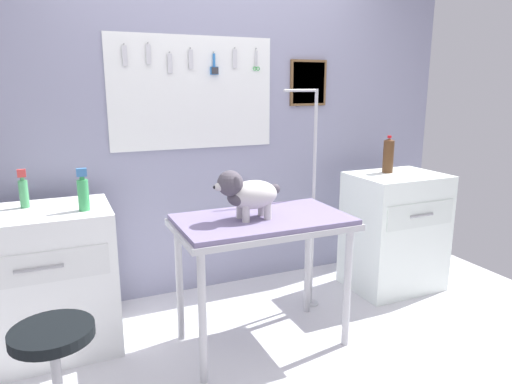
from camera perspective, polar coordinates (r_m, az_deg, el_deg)
ground at (r=2.77m, az=4.98°, el=-21.43°), size 4.40×4.00×0.04m
rear_wall_panel at (r=3.48m, az=-4.86°, el=6.62°), size 4.00×0.11×2.30m
grooming_table at (r=2.70m, az=0.83°, el=-4.88°), size 1.02×0.59×0.80m
grooming_arm at (r=3.20m, az=6.98°, el=-2.21°), size 0.30×0.11×1.53m
dog at (r=2.58m, az=-1.17°, el=-0.12°), size 0.41×0.18×0.29m
counter_left at (r=3.00m, az=-24.93°, el=-10.05°), size 0.80×0.58×0.86m
cabinet_right at (r=3.72m, az=16.81°, el=-4.68°), size 0.68×0.54×0.90m
stool at (r=2.07m, az=-23.77°, el=-18.21°), size 0.32×0.32×0.63m
conditioner_bottle at (r=2.95m, az=-26.94°, el=0.08°), size 0.05×0.05×0.23m
shampoo_bottle at (r=2.74m, az=-20.70°, el=-0.05°), size 0.06×0.06×0.24m
soda_bottle at (r=3.64m, az=16.14°, el=4.40°), size 0.08×0.08×0.28m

